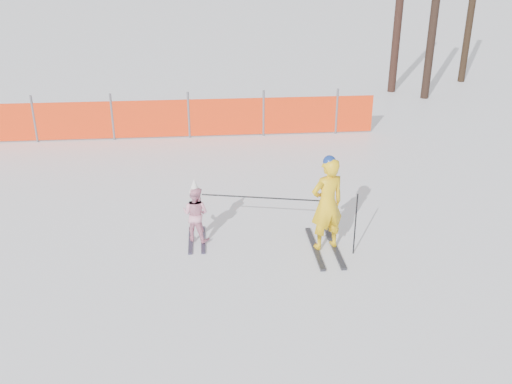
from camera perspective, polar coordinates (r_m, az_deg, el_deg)
ground at (r=9.55m, az=0.27°, el=-6.71°), size 120.00×120.00×0.00m
adult at (r=9.54m, az=7.12°, el=-1.21°), size 0.68×1.46×1.71m
child at (r=9.92m, az=-6.06°, el=-2.12°), size 0.60×0.98×1.18m
ski_poles at (r=9.55m, az=3.78°, el=-1.51°), size 2.54×0.69×1.10m
safety_fence at (r=15.90m, az=-19.69°, el=6.69°), size 17.02×0.06×1.25m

